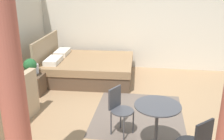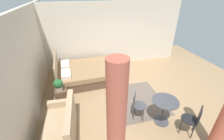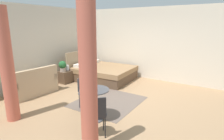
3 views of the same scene
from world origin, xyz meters
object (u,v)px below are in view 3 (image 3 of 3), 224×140
at_px(bed, 102,72).
at_px(nightstand, 66,77).
at_px(potted_plant, 62,66).
at_px(balcony_table, 95,99).
at_px(vase, 67,68).
at_px(couch, 33,86).
at_px(cafe_chair_near_window, 84,90).
at_px(cafe_chair_near_couch, 97,113).

height_order(bed, nightstand, bed).
xyz_separation_m(nightstand, potted_plant, (-0.10, 0.03, 0.45)).
xyz_separation_m(potted_plant, balcony_table, (-1.56, -2.72, -0.15)).
bearing_deg(vase, balcony_table, -123.44).
xyz_separation_m(nightstand, balcony_table, (-1.66, -2.68, 0.29)).
relative_size(couch, nightstand, 3.16).
bearing_deg(cafe_chair_near_window, cafe_chair_near_couch, -128.87).
xyz_separation_m(cafe_chair_near_window, cafe_chair_near_couch, (-0.88, -1.10, 0.03)).
height_order(couch, balcony_table, couch).
height_order(bed, cafe_chair_near_couch, bed).
bearing_deg(balcony_table, nightstand, 58.25).
xyz_separation_m(bed, couch, (-2.58, 0.84, 0.01)).
bearing_deg(cafe_chair_near_window, balcony_table, -120.15).
xyz_separation_m(couch, cafe_chair_near_couch, (-0.74, -3.11, 0.22)).
relative_size(bed, cafe_chair_near_window, 2.92).
height_order(vase, cafe_chair_near_window, cafe_chair_near_window).
relative_size(bed, nightstand, 4.92).
bearing_deg(vase, cafe_chair_near_couch, -125.98).
bearing_deg(cafe_chair_near_window, nightstand, 57.78).
distance_m(bed, couch, 2.71).
bearing_deg(couch, potted_plant, 3.76).
distance_m(balcony_table, cafe_chair_near_couch, 0.72).
xyz_separation_m(bed, cafe_chair_near_couch, (-3.32, -2.27, 0.23)).
xyz_separation_m(nightstand, cafe_chair_near_couch, (-2.19, -3.17, 0.30)).
bearing_deg(nightstand, cafe_chair_near_window, -122.22).
relative_size(nightstand, cafe_chair_near_couch, 0.55).
relative_size(nightstand, balcony_table, 0.64).
height_order(couch, nightstand, couch).
bearing_deg(couch, cafe_chair_near_window, -85.95).
distance_m(bed, vase, 1.39).
bearing_deg(vase, nightstand, -173.80).
relative_size(potted_plant, balcony_table, 0.54).
height_order(bed, vase, bed).
distance_m(nightstand, potted_plant, 0.46).
height_order(nightstand, balcony_table, balcony_table).
bearing_deg(cafe_chair_near_window, potted_plant, 60.19).
height_order(potted_plant, cafe_chair_near_window, potted_plant).
distance_m(potted_plant, cafe_chair_near_couch, 3.82).
height_order(potted_plant, balcony_table, potted_plant).
xyz_separation_m(couch, potted_plant, (1.35, 0.09, 0.38)).
bearing_deg(cafe_chair_near_couch, bed, 34.38).
relative_size(couch, cafe_chair_near_couch, 1.75).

